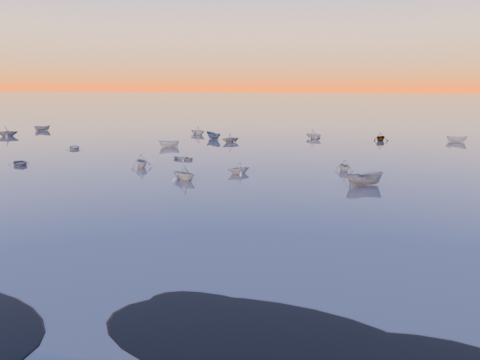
% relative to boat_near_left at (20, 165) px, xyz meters
% --- Properties ---
extents(ground, '(600.00, 600.00, 0.00)m').
position_rel_boat_near_left_xyz_m(ground, '(32.37, 62.28, 0.00)').
color(ground, '#645A54').
rests_on(ground, ground).
extents(mud_lobes, '(140.00, 6.00, 0.07)m').
position_rel_boat_near_left_xyz_m(mud_lobes, '(32.37, -38.72, 0.01)').
color(mud_lobes, black).
rests_on(mud_lobes, ground).
extents(moored_fleet, '(124.00, 58.00, 1.20)m').
position_rel_boat_near_left_xyz_m(moored_fleet, '(32.37, 15.28, 0.00)').
color(moored_fleet, silver).
rests_on(moored_fleet, ground).
extents(boat_near_left, '(3.82, 3.78, 0.95)m').
position_rel_boat_near_left_xyz_m(boat_near_left, '(0.00, 0.00, 0.00)').
color(boat_near_left, slate).
rests_on(boat_near_left, ground).
extents(boat_near_center, '(3.28, 4.63, 1.47)m').
position_rel_boat_near_left_xyz_m(boat_near_center, '(45.81, -3.60, 0.00)').
color(boat_near_center, slate).
rests_on(boat_near_center, ground).
extents(boat_near_right, '(3.43, 1.94, 1.14)m').
position_rel_boat_near_left_xyz_m(boat_near_right, '(43.72, 4.71, 0.00)').
color(boat_near_right, silver).
rests_on(boat_near_right, ground).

